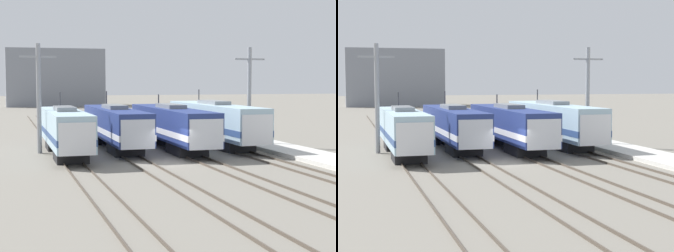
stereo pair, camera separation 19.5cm
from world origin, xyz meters
The scene contains 13 objects.
ground_plane centered at (0.00, 0.00, 0.00)m, with size 400.00×400.00×0.00m, color slate.
rail_pair_far_left centered at (-7.32, 0.00, 0.07)m, with size 1.50×120.00×0.15m.
rail_pair_center_left centered at (-2.44, 0.00, 0.07)m, with size 1.51×120.00×0.15m.
rail_pair_center_right centered at (2.44, 0.00, 0.07)m, with size 1.51×120.00×0.15m.
rail_pair_far_right centered at (7.32, 0.00, 0.07)m, with size 1.50×120.00×0.15m.
locomotive_far_left centered at (-7.32, 6.35, 2.08)m, with size 2.86×16.19×5.14m.
locomotive_center_left centered at (-2.44, 9.92, 2.05)m, with size 2.93×18.36×5.14m.
locomotive_center_right centered at (2.44, 8.27, 2.08)m, with size 2.97×18.70×4.82m.
locomotive_far_right centered at (7.32, 10.10, 2.19)m, with size 2.99×19.42×5.26m.
catenary_tower_left centered at (-9.27, 8.48, 4.83)m, with size 3.03×0.39×9.28m.
catenary_tower_right centered at (10.07, 8.48, 4.83)m, with size 3.03×0.39×9.28m.
platform centered at (11.40, 0.00, 0.17)m, with size 4.00×120.00×0.33m.
depot_building centered at (0.38, 102.13, 6.95)m, with size 23.26×14.12×13.90m.
Camera 1 is at (-12.29, -39.94, 6.12)m, focal length 60.00 mm.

